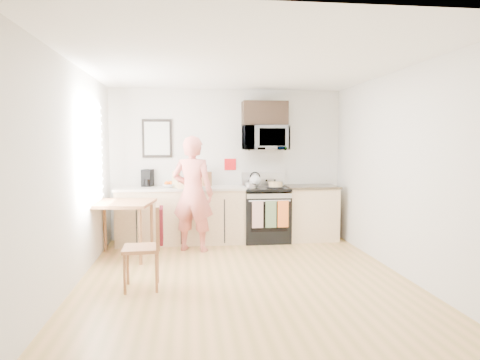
{
  "coord_description": "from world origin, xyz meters",
  "views": [
    {
      "loc": [
        -0.66,
        -5.14,
        1.67
      ],
      "look_at": [
        0.07,
        1.0,
        1.14
      ],
      "focal_mm": 32.0,
      "sensor_mm": 36.0,
      "label": 1
    }
  ],
  "objects": [
    {
      "name": "utensil_crock",
      "position": [
        -0.7,
        2.2,
        1.08
      ],
      "size": [
        0.12,
        0.12,
        0.35
      ],
      "color": "red",
      "rests_on": "countertop_left"
    },
    {
      "name": "window",
      "position": [
        -1.96,
        0.8,
        1.55
      ],
      "size": [
        0.06,
        1.4,
        1.5
      ],
      "color": "silver",
      "rests_on": "left_wall"
    },
    {
      "name": "cabinet_left",
      "position": [
        -0.8,
        2.0,
        0.45
      ],
      "size": [
        2.1,
        0.6,
        0.9
      ],
      "primitive_type": "cube",
      "color": "tan",
      "rests_on": "floor"
    },
    {
      "name": "knife_block",
      "position": [
        -0.37,
        2.14,
        1.06
      ],
      "size": [
        0.18,
        0.19,
        0.25
      ],
      "primitive_type": "cube",
      "rotation": [
        0.0,
        0.0,
        0.63
      ],
      "color": "brown",
      "rests_on": "countertop_left"
    },
    {
      "name": "ceiling",
      "position": [
        0.0,
        0.0,
        2.6
      ],
      "size": [
        4.0,
        4.6,
        0.04
      ],
      "primitive_type": "cube",
      "color": "white",
      "rests_on": "back_wall"
    },
    {
      "name": "back_wall",
      "position": [
        0.0,
        2.3,
        1.3
      ],
      "size": [
        4.0,
        0.04,
        2.6
      ],
      "primitive_type": "cube",
      "color": "silver",
      "rests_on": "floor"
    },
    {
      "name": "microwave",
      "position": [
        0.63,
        2.08,
        1.76
      ],
      "size": [
        0.76,
        0.51,
        0.42
      ],
      "primitive_type": "imported",
      "color": "silver",
      "rests_on": "back_wall"
    },
    {
      "name": "pot",
      "position": [
        0.35,
        1.86,
        0.97
      ],
      "size": [
        0.18,
        0.29,
        0.09
      ],
      "rotation": [
        0.0,
        0.0,
        0.23
      ],
      "color": "silver",
      "rests_on": "range"
    },
    {
      "name": "chair",
      "position": [
        -1.08,
        -0.24,
        0.62
      ],
      "size": [
        0.47,
        0.42,
        0.97
      ],
      "rotation": [
        0.0,
        0.0,
        0.04
      ],
      "color": "brown",
      "rests_on": "floor"
    },
    {
      "name": "countertop_right",
      "position": [
        1.43,
        2.0,
        0.92
      ],
      "size": [
        0.88,
        0.64,
        0.04
      ],
      "primitive_type": "cube",
      "color": "black",
      "rests_on": "cabinet_right"
    },
    {
      "name": "milk_carton",
      "position": [
        -0.88,
        2.0,
        1.08
      ],
      "size": [
        0.14,
        0.14,
        0.27
      ],
      "primitive_type": "cube",
      "rotation": [
        0.0,
        0.0,
        -0.42
      ],
      "color": "tan",
      "rests_on": "countertop_left"
    },
    {
      "name": "wall_art",
      "position": [
        -1.2,
        2.28,
        1.75
      ],
      "size": [
        0.5,
        0.04,
        0.65
      ],
      "color": "black",
      "rests_on": "back_wall"
    },
    {
      "name": "cabinet_right",
      "position": [
        1.43,
        2.0,
        0.45
      ],
      "size": [
        0.84,
        0.6,
        0.9
      ],
      "primitive_type": "cube",
      "color": "tan",
      "rests_on": "floor"
    },
    {
      "name": "left_wall",
      "position": [
        -2.0,
        0.0,
        1.3
      ],
      "size": [
        0.04,
        4.6,
        2.6
      ],
      "primitive_type": "cube",
      "color": "silver",
      "rests_on": "floor"
    },
    {
      "name": "upper_cabinet",
      "position": [
        0.63,
        2.12,
        2.18
      ],
      "size": [
        0.76,
        0.35,
        0.4
      ],
      "primitive_type": "cube",
      "color": "black",
      "rests_on": "back_wall"
    },
    {
      "name": "floor",
      "position": [
        0.0,
        0.0,
        0.0
      ],
      "size": [
        4.6,
        4.6,
        0.0
      ],
      "primitive_type": "plane",
      "color": "#AA8641",
      "rests_on": "ground"
    },
    {
      "name": "front_wall",
      "position": [
        0.0,
        -2.3,
        1.3
      ],
      "size": [
        4.0,
        0.04,
        2.6
      ],
      "primitive_type": "cube",
      "color": "silver",
      "rests_on": "floor"
    },
    {
      "name": "bread_bag",
      "position": [
        -0.71,
        1.78,
        0.99
      ],
      "size": [
        0.29,
        0.19,
        0.1
      ],
      "primitive_type": "cube",
      "rotation": [
        0.0,
        0.0,
        -0.27
      ],
      "color": "tan",
      "rests_on": "countertop_left"
    },
    {
      "name": "person",
      "position": [
        -0.61,
        1.45,
        0.89
      ],
      "size": [
        0.75,
        0.61,
        1.78
      ],
      "primitive_type": "imported",
      "rotation": [
        0.0,
        0.0,
        2.82
      ],
      "color": "#B73C32",
      "rests_on": "floor"
    },
    {
      "name": "countertop_left",
      "position": [
        -0.8,
        2.0,
        0.92
      ],
      "size": [
        2.14,
        0.64,
        0.04
      ],
      "primitive_type": "cube",
      "color": "beige",
      "rests_on": "cabinet_left"
    },
    {
      "name": "range",
      "position": [
        0.63,
        1.98,
        0.44
      ],
      "size": [
        0.76,
        0.7,
        1.16
      ],
      "color": "black",
      "rests_on": "floor"
    },
    {
      "name": "kettle",
      "position": [
        0.46,
        2.05,
        1.04
      ],
      "size": [
        0.21,
        0.21,
        0.26
      ],
      "color": "silver",
      "rests_on": "range"
    },
    {
      "name": "wall_trivet",
      "position": [
        0.05,
        2.28,
        1.3
      ],
      "size": [
        0.2,
        0.02,
        0.2
      ],
      "primitive_type": "cube",
      "color": "red",
      "rests_on": "back_wall"
    },
    {
      "name": "cake",
      "position": [
        0.78,
        1.9,
        0.97
      ],
      "size": [
        0.28,
        0.28,
        0.09
      ],
      "color": "black",
      "rests_on": "range"
    },
    {
      "name": "coffee_maker",
      "position": [
        -1.36,
        2.19,
        1.08
      ],
      "size": [
        0.21,
        0.26,
        0.29
      ],
      "rotation": [
        0.0,
        0.0,
        -0.28
      ],
      "color": "black",
      "rests_on": "countertop_left"
    },
    {
      "name": "fruit_bowl",
      "position": [
        -1.01,
        2.01,
        0.98
      ],
      "size": [
        0.24,
        0.24,
        0.1
      ],
      "color": "silver",
      "rests_on": "countertop_left"
    },
    {
      "name": "dining_table",
      "position": [
        -1.65,
        1.15,
        0.73
      ],
      "size": [
        0.88,
        0.88,
        0.82
      ],
      "rotation": [
        0.0,
        0.0,
        -0.13
      ],
      "color": "brown",
      "rests_on": "floor"
    },
    {
      "name": "right_wall",
      "position": [
        2.0,
        0.0,
        1.3
      ],
      "size": [
        0.04,
        4.6,
        2.6
      ],
      "primitive_type": "cube",
      "color": "silver",
      "rests_on": "floor"
    }
  ]
}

